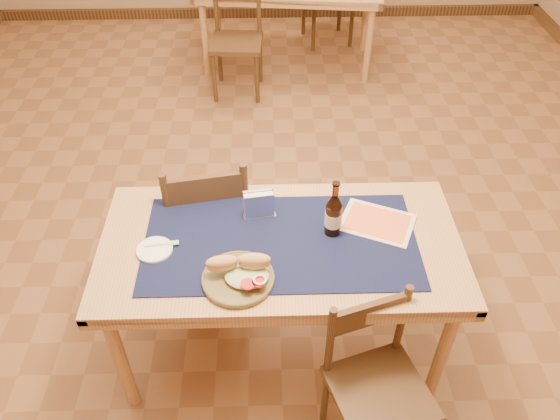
{
  "coord_description": "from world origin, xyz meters",
  "views": [
    {
      "loc": [
        -0.05,
        -2.49,
        2.46
      ],
      "look_at": [
        0.0,
        -0.7,
        0.85
      ],
      "focal_mm": 35.0,
      "sensor_mm": 36.0,
      "label": 1
    }
  ],
  "objects_px": {
    "chair_main_near": "(376,383)",
    "beer_bottle": "(334,215)",
    "sandwich_plate": "(240,274)",
    "napkin_holder": "(259,205)",
    "chair_main_far": "(208,219)",
    "main_table": "(281,255)"
  },
  "relations": [
    {
      "from": "sandwich_plate",
      "to": "beer_bottle",
      "type": "bearing_deg",
      "value": 33.57
    },
    {
      "from": "sandwich_plate",
      "to": "napkin_holder",
      "type": "relative_size",
      "value": 1.94
    },
    {
      "from": "main_table",
      "to": "chair_main_near",
      "type": "relative_size",
      "value": 1.95
    },
    {
      "from": "napkin_holder",
      "to": "chair_main_near",
      "type": "bearing_deg",
      "value": -55.05
    },
    {
      "from": "chair_main_near",
      "to": "beer_bottle",
      "type": "height_order",
      "value": "beer_bottle"
    },
    {
      "from": "main_table",
      "to": "beer_bottle",
      "type": "bearing_deg",
      "value": 12.5
    },
    {
      "from": "main_table",
      "to": "napkin_holder",
      "type": "bearing_deg",
      "value": 118.32
    },
    {
      "from": "main_table",
      "to": "beer_bottle",
      "type": "height_order",
      "value": "beer_bottle"
    },
    {
      "from": "beer_bottle",
      "to": "napkin_holder",
      "type": "distance_m",
      "value": 0.35
    },
    {
      "from": "sandwich_plate",
      "to": "beer_bottle",
      "type": "height_order",
      "value": "beer_bottle"
    },
    {
      "from": "sandwich_plate",
      "to": "napkin_holder",
      "type": "height_order",
      "value": "napkin_holder"
    },
    {
      "from": "main_table",
      "to": "napkin_holder",
      "type": "distance_m",
      "value": 0.25
    },
    {
      "from": "chair_main_near",
      "to": "sandwich_plate",
      "type": "bearing_deg",
      "value": 152.25
    },
    {
      "from": "main_table",
      "to": "sandwich_plate",
      "type": "bearing_deg",
      "value": -128.35
    },
    {
      "from": "napkin_holder",
      "to": "chair_main_far",
      "type": "bearing_deg",
      "value": 136.73
    },
    {
      "from": "chair_main_far",
      "to": "sandwich_plate",
      "type": "height_order",
      "value": "chair_main_far"
    },
    {
      "from": "chair_main_far",
      "to": "chair_main_near",
      "type": "xyz_separation_m",
      "value": [
        0.76,
        -0.94,
        -0.06
      ]
    },
    {
      "from": "chair_main_far",
      "to": "sandwich_plate",
      "type": "distance_m",
      "value": 0.75
    },
    {
      "from": "chair_main_far",
      "to": "chair_main_near",
      "type": "distance_m",
      "value": 1.21
    },
    {
      "from": "chair_main_far",
      "to": "beer_bottle",
      "type": "distance_m",
      "value": 0.81
    },
    {
      "from": "sandwich_plate",
      "to": "napkin_holder",
      "type": "bearing_deg",
      "value": 78.86
    },
    {
      "from": "main_table",
      "to": "sandwich_plate",
      "type": "xyz_separation_m",
      "value": [
        -0.17,
        -0.22,
        0.12
      ]
    }
  ]
}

